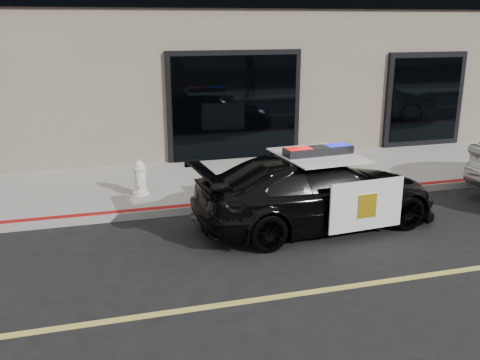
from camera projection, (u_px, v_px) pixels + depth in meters
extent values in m
plane|color=black|center=(429.00, 275.00, 7.76)|extent=(120.00, 120.00, 0.00)
cube|color=gray|center=(295.00, 175.00, 12.57)|extent=(60.00, 3.50, 0.15)
imported|color=black|center=(317.00, 191.00, 9.50)|extent=(2.54, 4.75, 1.29)
cube|color=white|center=(367.00, 205.00, 8.82)|extent=(1.38, 0.15, 0.86)
cube|color=white|center=(313.00, 176.00, 10.48)|extent=(1.38, 0.15, 0.86)
cube|color=white|center=(318.00, 155.00, 9.31)|extent=(1.41, 1.65, 0.02)
cube|color=gold|center=(367.00, 206.00, 8.80)|extent=(0.34, 0.04, 0.41)
cube|color=black|center=(318.00, 151.00, 9.29)|extent=(1.26, 0.42, 0.15)
cube|color=red|center=(299.00, 152.00, 9.16)|extent=(0.45, 0.31, 0.14)
cube|color=#0C19CC|center=(337.00, 149.00, 9.42)|extent=(0.45, 0.31, 0.14)
cylinder|color=white|center=(141.00, 193.00, 10.89)|extent=(0.33, 0.33, 0.07)
cylinder|color=white|center=(140.00, 180.00, 10.81)|extent=(0.24, 0.24, 0.46)
cylinder|color=white|center=(139.00, 168.00, 10.74)|extent=(0.29, 0.29, 0.06)
sphere|color=white|center=(139.00, 166.00, 10.73)|extent=(0.21, 0.21, 0.21)
cylinder|color=white|center=(139.00, 161.00, 10.70)|extent=(0.06, 0.06, 0.06)
cylinder|color=white|center=(139.00, 175.00, 10.94)|extent=(0.12, 0.11, 0.12)
cylinder|color=white|center=(141.00, 179.00, 10.65)|extent=(0.12, 0.11, 0.12)
cylinder|color=white|center=(141.00, 183.00, 10.64)|extent=(0.16, 0.13, 0.16)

